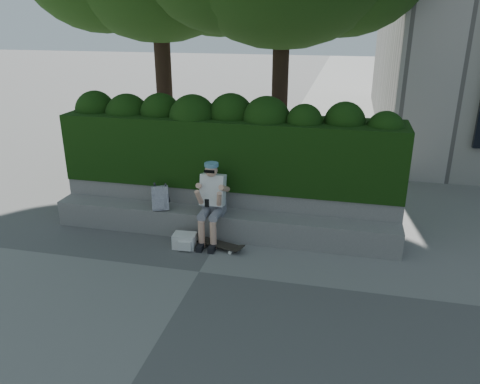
% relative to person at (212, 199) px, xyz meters
% --- Properties ---
extents(ground, '(80.00, 80.00, 0.00)m').
position_rel_person_xyz_m(ground, '(0.09, -1.07, -0.75)').
color(ground, slate).
rests_on(ground, ground).
extents(bench_ledge, '(6.00, 0.45, 0.45)m').
position_rel_person_xyz_m(bench_ledge, '(0.09, 0.18, -0.53)').
color(bench_ledge, gray).
rests_on(bench_ledge, ground).
extents(planter_wall, '(6.00, 0.50, 0.75)m').
position_rel_person_xyz_m(planter_wall, '(0.09, 0.66, -0.38)').
color(planter_wall, gray).
rests_on(planter_wall, ground).
extents(hedge, '(6.00, 1.00, 1.20)m').
position_rel_person_xyz_m(hedge, '(0.09, 0.88, 0.60)').
color(hedge, black).
rests_on(hedge, planter_wall).
extents(person, '(0.40, 0.76, 1.38)m').
position_rel_person_xyz_m(person, '(0.00, 0.00, 0.00)').
color(person, slate).
rests_on(person, ground).
extents(skateboard, '(0.86, 0.43, 0.09)m').
position_rel_person_xyz_m(skateboard, '(0.15, -0.26, -0.68)').
color(skateboard, black).
rests_on(skateboard, ground).
extents(backpack_plaid, '(0.32, 0.25, 0.42)m').
position_rel_person_xyz_m(backpack_plaid, '(-0.96, 0.08, -0.09)').
color(backpack_plaid, silver).
rests_on(backpack_plaid, bench_ledge).
extents(backpack_ground, '(0.39, 0.28, 0.24)m').
position_rel_person_xyz_m(backpack_ground, '(-0.38, -0.36, -0.63)').
color(backpack_ground, beige).
rests_on(backpack_ground, ground).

